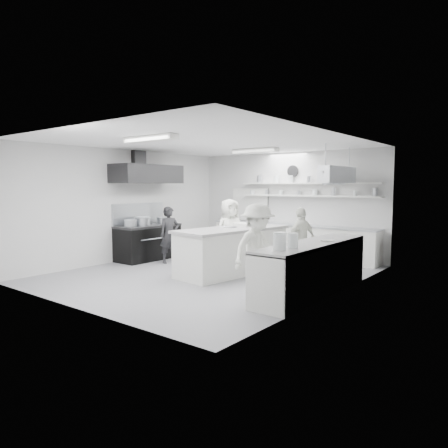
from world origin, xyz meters
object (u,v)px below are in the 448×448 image
Objects in this scene: right_counter at (312,269)px; cook_back at (228,229)px; back_counter at (291,241)px; stove at (148,243)px; prep_island at (232,252)px; cook_stove at (170,235)px.

right_counter is 2.18× the size of cook_back.
right_counter is (2.35, -3.40, 0.01)m from back_counter.
cook_back is at bearing 58.42° from stove.
prep_island is 2.66m from cook_back.
cook_back is (-1.67, -0.80, 0.30)m from back_counter.
back_counter reaches higher than stove.
stove is 0.90m from cook_stove.
cook_back reaches higher than right_counter.
prep_island is at bearing 166.21° from right_counter.
prep_island is at bearing 102.72° from cook_back.
prep_island is (0.03, -2.83, 0.05)m from back_counter.
back_counter is 1.87m from cook_back.
cook_back is (0.38, 2.01, 0.01)m from cook_stove.
back_counter is 3.49m from cook_stove.
back_counter is 1.82× the size of prep_island.
back_counter is 1.52× the size of right_counter.
cook_stove is at bearing 52.11° from cook_back.
cook_stove is at bearing -173.35° from prep_island.
prep_island reaches higher than back_counter.
stove is 1.21× the size of cook_stove.
cook_stove is (0.85, -0.01, 0.29)m from stove.
back_counter is 4.13m from right_counter.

